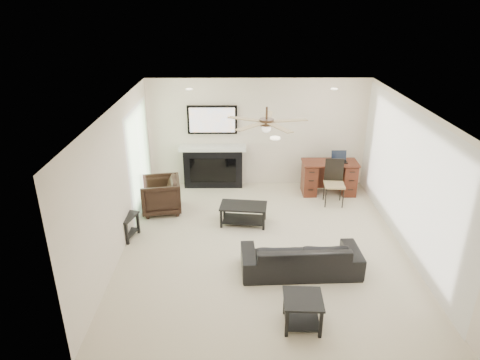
{
  "coord_description": "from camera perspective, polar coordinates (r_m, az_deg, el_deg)",
  "views": [
    {
      "loc": [
        -0.49,
        -6.66,
        4.13
      ],
      "look_at": [
        -0.43,
        0.41,
        1.09
      ],
      "focal_mm": 32.0,
      "sensor_mm": 36.0,
      "label": 1
    }
  ],
  "objects": [
    {
      "name": "coffee_table",
      "position": [
        8.4,
        0.46,
        -4.6
      ],
      "size": [
        0.95,
        0.6,
        0.4
      ],
      "primitive_type": "cube",
      "rotation": [
        0.0,
        0.0,
        -0.12
      ],
      "color": "black",
      "rests_on": "ground"
    },
    {
      "name": "sofa",
      "position": [
        7.06,
        8.1,
        -10.05
      ],
      "size": [
        1.94,
        0.82,
        0.56
      ],
      "primitive_type": "imported",
      "rotation": [
        0.0,
        0.0,
        3.18
      ],
      "color": "black",
      "rests_on": "ground"
    },
    {
      "name": "end_table_left",
      "position": [
        8.23,
        -15.43,
        -5.97
      ],
      "size": [
        0.62,
        0.62,
        0.45
      ],
      "primitive_type": "cube",
      "rotation": [
        0.0,
        0.0,
        -0.27
      ],
      "color": "black",
      "rests_on": "ground"
    },
    {
      "name": "desk",
      "position": [
        9.82,
        11.76,
        0.31
      ],
      "size": [
        1.22,
        0.56,
        0.76
      ],
      "primitive_type": "cube",
      "color": "#3F190F",
      "rests_on": "ground"
    },
    {
      "name": "fireplace_unit",
      "position": [
        9.78,
        -3.67,
        4.3
      ],
      "size": [
        1.52,
        0.34,
        1.91
      ],
      "primitive_type": "cube",
      "color": "black",
      "rests_on": "ground"
    },
    {
      "name": "room_shell",
      "position": [
        7.2,
        4.94,
        3.32
      ],
      "size": [
        5.5,
        5.54,
        2.52
      ],
      "color": "beige",
      "rests_on": "ground"
    },
    {
      "name": "laptop",
      "position": [
        9.67,
        13.18,
        2.97
      ],
      "size": [
        0.33,
        0.24,
        0.23
      ],
      "primitive_type": "cube",
      "color": "black",
      "rests_on": "desk"
    },
    {
      "name": "armchair",
      "position": [
        8.96,
        -10.53,
        -2.0
      ],
      "size": [
        0.92,
        0.9,
        0.72
      ],
      "primitive_type": "imported",
      "rotation": [
        0.0,
        0.0,
        -1.4
      ],
      "color": "black",
      "rests_on": "ground"
    },
    {
      "name": "desk_chair",
      "position": [
        9.28,
        12.47,
        -0.42
      ],
      "size": [
        0.45,
        0.47,
        0.97
      ],
      "primitive_type": "cube",
      "rotation": [
        0.0,
        0.0,
        -0.08
      ],
      "color": "black",
      "rests_on": "ground"
    },
    {
      "name": "end_table_near",
      "position": [
        6.08,
        8.31,
        -16.98
      ],
      "size": [
        0.55,
        0.55,
        0.45
      ],
      "primitive_type": "cube",
      "rotation": [
        0.0,
        0.0,
        -0.05
      ],
      "color": "black",
      "rests_on": "ground"
    }
  ]
}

